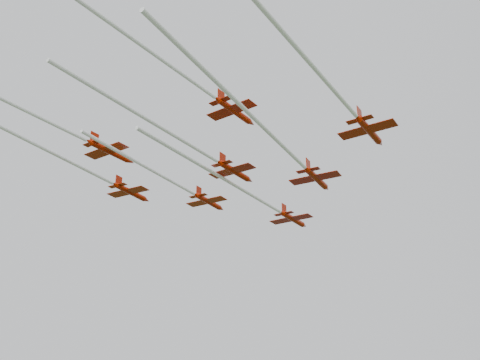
% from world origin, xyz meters
% --- Properties ---
extents(jet_lead, '(22.11, 52.92, 2.84)m').
position_xyz_m(jet_lead, '(5.90, 5.55, 46.57)').
color(jet_lead, '#A01600').
extents(jet_row2_left, '(15.94, 41.42, 2.69)m').
position_xyz_m(jet_row2_left, '(-9.39, 1.91, 49.27)').
color(jet_row2_left, '#A01600').
extents(jet_row2_right, '(18.83, 55.75, 2.80)m').
position_xyz_m(jet_row2_right, '(13.74, -16.01, 46.98)').
color(jet_row2_right, '#A01600').
extents(jet_row3_left, '(17.43, 49.74, 2.73)m').
position_xyz_m(jet_row3_left, '(-24.49, -9.34, 49.51)').
color(jet_row3_left, '#A01600').
extents(jet_row3_mid, '(19.02, 43.13, 2.60)m').
position_xyz_m(jet_row3_mid, '(-0.16, -17.97, 47.19)').
color(jet_row3_mid, '#A01600').
extents(jet_row3_right, '(21.11, 51.41, 2.69)m').
position_xyz_m(jet_row3_right, '(22.67, -29.37, 48.09)').
color(jet_row3_right, '#A01600').
extents(jet_row4_left, '(23.51, 53.67, 2.66)m').
position_xyz_m(jet_row4_left, '(-23.16, -28.32, 50.39)').
color(jet_row4_left, '#A01600').
extents(jet_row4_right, '(25.40, 56.44, 2.38)m').
position_xyz_m(jet_row4_right, '(0.86, -40.36, 49.70)').
color(jet_row4_right, '#A01600').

